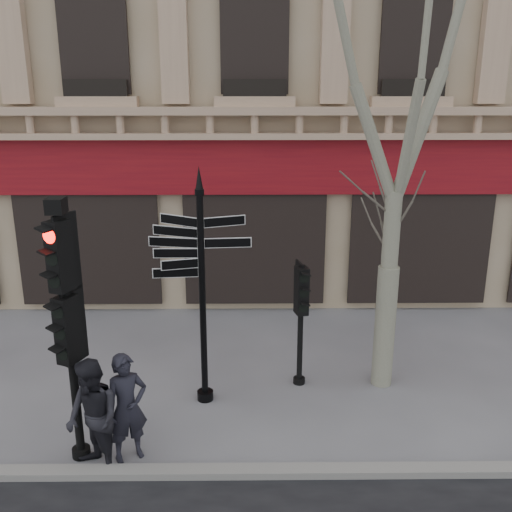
# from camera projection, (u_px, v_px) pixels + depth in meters

# --- Properties ---
(ground) EXTENTS (80.00, 80.00, 0.00)m
(ground) POSITION_uv_depth(u_px,v_px,m) (257.00, 420.00, 9.57)
(ground) COLOR #5D5D62
(ground) RESTS_ON ground
(kerb) EXTENTS (80.00, 0.25, 0.12)m
(kerb) POSITION_uv_depth(u_px,v_px,m) (258.00, 472.00, 8.21)
(kerb) COLOR gray
(kerb) RESTS_ON ground
(fingerpost) EXTENTS (1.90, 1.90, 4.18)m
(fingerpost) POSITION_uv_depth(u_px,v_px,m) (201.00, 249.00, 9.40)
(fingerpost) COLOR black
(fingerpost) RESTS_ON ground
(traffic_signal_main) EXTENTS (0.53, 0.47, 3.98)m
(traffic_signal_main) POSITION_uv_depth(u_px,v_px,m) (66.00, 302.00, 7.93)
(traffic_signal_main) COLOR black
(traffic_signal_main) RESTS_ON ground
(traffic_signal_secondary) EXTENTS (0.44, 0.36, 2.31)m
(traffic_signal_secondary) POSITION_uv_depth(u_px,v_px,m) (301.00, 303.00, 10.30)
(traffic_signal_secondary) COLOR black
(traffic_signal_secondary) RESTS_ON ground
(plane_tree) EXTENTS (3.36, 3.36, 8.92)m
(plane_tree) POSITION_uv_depth(u_px,v_px,m) (406.00, 28.00, 8.97)
(plane_tree) COLOR gray
(plane_tree) RESTS_ON ground
(pedestrian_a) EXTENTS (0.74, 0.65, 1.69)m
(pedestrian_a) POSITION_uv_depth(u_px,v_px,m) (127.00, 408.00, 8.39)
(pedestrian_a) COLOR black
(pedestrian_a) RESTS_ON ground
(pedestrian_b) EXTENTS (1.07, 1.08, 1.77)m
(pedestrian_b) POSITION_uv_depth(u_px,v_px,m) (93.00, 419.00, 8.04)
(pedestrian_b) COLOR black
(pedestrian_b) RESTS_ON ground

